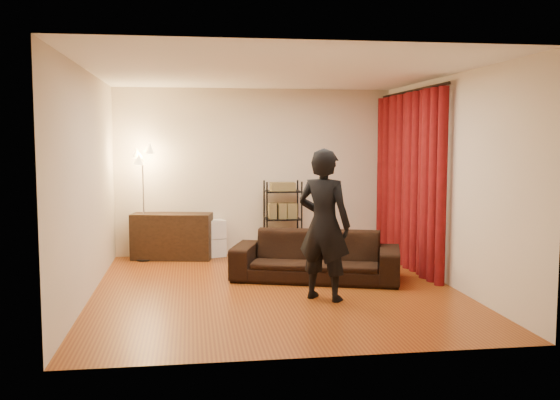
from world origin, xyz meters
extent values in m
plane|color=brown|center=(0.00, 0.00, 0.00)|extent=(5.00, 5.00, 0.00)
plane|color=white|center=(0.00, 0.00, 2.70)|extent=(5.00, 5.00, 0.00)
plane|color=beige|center=(0.00, 2.50, 1.35)|extent=(5.00, 0.00, 5.00)
plane|color=beige|center=(0.00, -2.50, 1.35)|extent=(5.00, 0.00, 5.00)
plane|color=beige|center=(-2.25, 0.00, 1.35)|extent=(0.00, 5.00, 5.00)
plane|color=beige|center=(2.25, 0.00, 1.35)|extent=(0.00, 5.00, 5.00)
cylinder|color=black|center=(2.15, 1.12, 2.58)|extent=(0.04, 2.65, 0.04)
imported|color=black|center=(0.61, 0.45, 0.32)|extent=(2.37, 1.50, 0.65)
imported|color=black|center=(0.49, -0.57, 0.89)|extent=(0.78, 0.73, 1.78)
cube|color=black|center=(-1.34, 2.23, 0.36)|extent=(1.30, 0.69, 0.72)
camera|label=1|loc=(-1.04, -7.64, 1.88)|focal=40.00mm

